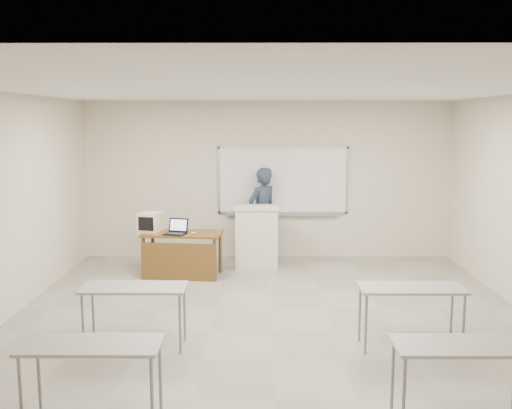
{
  "coord_description": "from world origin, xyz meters",
  "views": [
    {
      "loc": [
        -0.16,
        -6.86,
        2.62
      ],
      "look_at": [
        -0.21,
        2.2,
        1.29
      ],
      "focal_mm": 40.0,
      "sensor_mm": 36.0,
      "label": 1
    }
  ],
  "objects_px": {
    "crt_monitor": "(151,222)",
    "keyboard": "(265,207)",
    "laptop": "(175,231)",
    "instructor_desk": "(182,247)",
    "presenter": "(262,214)",
    "whiteboard": "(283,181)",
    "podium": "(257,237)",
    "mouse": "(193,233)"
  },
  "relations": [
    {
      "from": "instructor_desk",
      "to": "crt_monitor",
      "type": "xyz_separation_m",
      "value": [
        -0.55,
        0.24,
        0.38
      ]
    },
    {
      "from": "instructor_desk",
      "to": "mouse",
      "type": "xyz_separation_m",
      "value": [
        0.2,
        -0.02,
        0.24
      ]
    },
    {
      "from": "podium",
      "to": "instructor_desk",
      "type": "bearing_deg",
      "value": -150.52
    },
    {
      "from": "laptop",
      "to": "crt_monitor",
      "type": "bearing_deg",
      "value": 167.23
    },
    {
      "from": "podium",
      "to": "mouse",
      "type": "bearing_deg",
      "value": -145.48
    },
    {
      "from": "instructor_desk",
      "to": "podium",
      "type": "height_order",
      "value": "podium"
    },
    {
      "from": "podium",
      "to": "laptop",
      "type": "distance_m",
      "value": 1.56
    },
    {
      "from": "whiteboard",
      "to": "mouse",
      "type": "height_order",
      "value": "whiteboard"
    },
    {
      "from": "instructor_desk",
      "to": "mouse",
      "type": "height_order",
      "value": "mouse"
    },
    {
      "from": "whiteboard",
      "to": "podium",
      "type": "height_order",
      "value": "whiteboard"
    },
    {
      "from": "whiteboard",
      "to": "mouse",
      "type": "xyz_separation_m",
      "value": [
        -1.56,
        -1.49,
        -0.71
      ]
    },
    {
      "from": "instructor_desk",
      "to": "podium",
      "type": "xyz_separation_m",
      "value": [
        1.26,
        0.71,
        0.03
      ]
    },
    {
      "from": "crt_monitor",
      "to": "presenter",
      "type": "distance_m",
      "value": 2.16
    },
    {
      "from": "crt_monitor",
      "to": "keyboard",
      "type": "height_order",
      "value": "keyboard"
    },
    {
      "from": "instructor_desk",
      "to": "mouse",
      "type": "bearing_deg",
      "value": 1.11
    },
    {
      "from": "crt_monitor",
      "to": "mouse",
      "type": "height_order",
      "value": "crt_monitor"
    },
    {
      "from": "podium",
      "to": "keyboard",
      "type": "distance_m",
      "value": 0.6
    },
    {
      "from": "whiteboard",
      "to": "instructor_desk",
      "type": "xyz_separation_m",
      "value": [
        -1.76,
        -1.48,
        -0.95
      ]
    },
    {
      "from": "instructor_desk",
      "to": "keyboard",
      "type": "height_order",
      "value": "keyboard"
    },
    {
      "from": "crt_monitor",
      "to": "laptop",
      "type": "relative_size",
      "value": 1.19
    },
    {
      "from": "podium",
      "to": "mouse",
      "type": "height_order",
      "value": "podium"
    },
    {
      "from": "laptop",
      "to": "presenter",
      "type": "xyz_separation_m",
      "value": [
        1.46,
        1.27,
        0.07
      ]
    },
    {
      "from": "podium",
      "to": "mouse",
      "type": "distance_m",
      "value": 1.3
    },
    {
      "from": "crt_monitor",
      "to": "laptop",
      "type": "height_order",
      "value": "crt_monitor"
    },
    {
      "from": "mouse",
      "to": "presenter",
      "type": "bearing_deg",
      "value": 60.26
    },
    {
      "from": "podium",
      "to": "presenter",
      "type": "xyz_separation_m",
      "value": [
        0.1,
        0.55,
        0.32
      ]
    },
    {
      "from": "whiteboard",
      "to": "keyboard",
      "type": "relative_size",
      "value": 5.61
    },
    {
      "from": "mouse",
      "to": "presenter",
      "type": "relative_size",
      "value": 0.05
    },
    {
      "from": "crt_monitor",
      "to": "mouse",
      "type": "relative_size",
      "value": 4.49
    },
    {
      "from": "podium",
      "to": "crt_monitor",
      "type": "xyz_separation_m",
      "value": [
        -1.81,
        -0.47,
        0.35
      ]
    },
    {
      "from": "whiteboard",
      "to": "crt_monitor",
      "type": "distance_m",
      "value": 2.68
    },
    {
      "from": "laptop",
      "to": "presenter",
      "type": "height_order",
      "value": "presenter"
    },
    {
      "from": "keyboard",
      "to": "podium",
      "type": "bearing_deg",
      "value": 122.44
    },
    {
      "from": "laptop",
      "to": "podium",
      "type": "bearing_deg",
      "value": 44.26
    },
    {
      "from": "whiteboard",
      "to": "keyboard",
      "type": "distance_m",
      "value": 1.02
    },
    {
      "from": "whiteboard",
      "to": "instructor_desk",
      "type": "height_order",
      "value": "whiteboard"
    },
    {
      "from": "crt_monitor",
      "to": "keyboard",
      "type": "xyz_separation_m",
      "value": [
        1.96,
        0.35,
        0.21
      ]
    },
    {
      "from": "whiteboard",
      "to": "laptop",
      "type": "height_order",
      "value": "whiteboard"
    },
    {
      "from": "keyboard",
      "to": "presenter",
      "type": "xyz_separation_m",
      "value": [
        -0.05,
        0.67,
        -0.24
      ]
    },
    {
      "from": "instructor_desk",
      "to": "podium",
      "type": "bearing_deg",
      "value": 35.2
    },
    {
      "from": "whiteboard",
      "to": "laptop",
      "type": "distance_m",
      "value": 2.47
    },
    {
      "from": "mouse",
      "to": "keyboard",
      "type": "xyz_separation_m",
      "value": [
        1.21,
        0.61,
        0.36
      ]
    }
  ]
}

